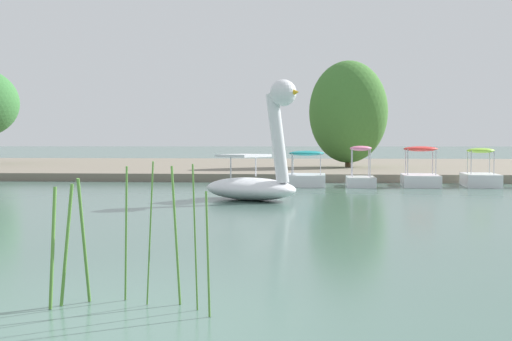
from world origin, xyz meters
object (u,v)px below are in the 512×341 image
Objects in this scene: pedal_boat_lime at (480,176)px; tree_willow_near_path at (348,112)px; pedal_boat_pink at (361,176)px; swan_boat at (256,173)px; pedal_boat_teal at (306,175)px; pedal_boat_red at (420,174)px.

tree_willow_near_path is at bearing 113.93° from pedal_boat_lime.
pedal_boat_pink is at bearing -91.23° from tree_willow_near_path.
tree_willow_near_path reaches higher than swan_boat.
pedal_boat_pink is at bearing -9.78° from pedal_boat_teal.
tree_willow_near_path reaches higher than pedal_boat_teal.
swan_boat is at bearing -141.34° from pedal_boat_lime.
pedal_boat_lime is 0.42× the size of tree_willow_near_path.
pedal_boat_red is 10.93m from tree_willow_near_path.
pedal_boat_teal is 2.17m from pedal_boat_pink.
pedal_boat_red is (6.04, 6.61, -0.33)m from swan_boat.
pedal_boat_teal is at bearing 179.75° from pedal_boat_red.
pedal_boat_teal is at bearing 77.10° from swan_boat.
swan_boat reaches higher than pedal_boat_pink.
pedal_boat_red is 2.36m from pedal_boat_lime.
pedal_boat_pink is 0.76× the size of pedal_boat_lime.
tree_willow_near_path is (0.23, 10.63, 3.07)m from pedal_boat_pink.
pedal_boat_lime is (8.40, 6.72, -0.39)m from swan_boat.
pedal_boat_teal is (1.52, 6.63, -0.40)m from swan_boat.
pedal_boat_lime is at bearing 38.66° from swan_boat.
swan_boat is 7.26m from pedal_boat_pink.
pedal_boat_teal is 6.88m from pedal_boat_lime.
swan_boat is 6.81m from pedal_boat_teal.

